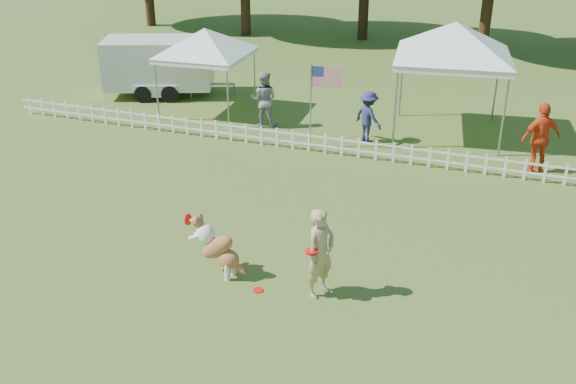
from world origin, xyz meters
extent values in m
plane|color=#32541A|center=(0.00, 0.00, 0.00)|extent=(120.00, 120.00, 0.00)
imported|color=tan|center=(1.74, 0.14, 0.89)|extent=(0.66, 0.77, 1.78)
cylinder|color=red|center=(0.60, -0.18, 0.01)|extent=(0.24, 0.24, 0.02)
imported|color=gray|center=(-2.80, 8.62, 0.89)|extent=(0.97, 0.81, 1.78)
imported|color=navy|center=(0.66, 8.40, 0.78)|extent=(1.17, 1.03, 1.57)
imported|color=red|center=(5.53, 7.75, 0.96)|extent=(1.20, 1.01, 1.92)
camera|label=1|loc=(4.67, -9.68, 7.03)|focal=40.00mm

